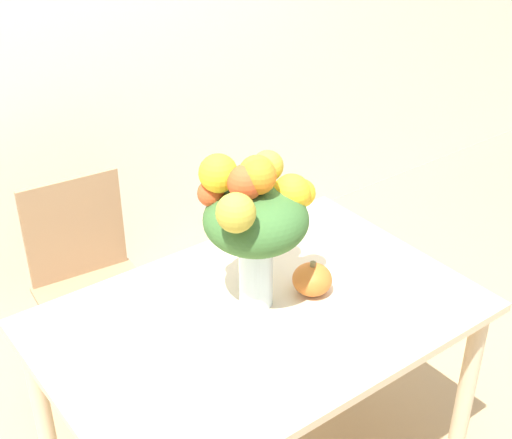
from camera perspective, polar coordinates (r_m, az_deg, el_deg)
The scene contains 5 objects.
wall_back at distance 3.16m, azimuth -16.37°, elevation 14.65°, with size 8.00×0.06×2.70m.
dining_table at distance 2.31m, azimuth 0.23°, elevation -9.44°, with size 1.34×0.89×0.77m.
flower_vase at distance 2.11m, azimuth -0.04°, elevation 0.29°, with size 0.40×0.32×0.51m.
pumpkin at distance 2.30m, azimuth 4.51°, elevation -4.79°, with size 0.13×0.13×0.12m.
dining_chair_near_window at distance 2.91m, azimuth -12.97°, elevation -5.38°, with size 0.46×0.46×0.90m.
Camera 1 is at (-1.07, -1.41, 2.14)m, focal length 50.00 mm.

